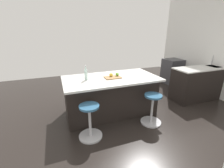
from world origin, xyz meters
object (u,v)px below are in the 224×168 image
at_px(apple_yellow, 111,75).
at_px(water_bottle, 86,74).
at_px(cutting_board, 113,77).
at_px(kitchen_island, 111,95).
at_px(oven_range, 172,71).
at_px(stool_middle, 90,122).
at_px(stool_by_window, 152,110).
at_px(apple_green, 117,74).

relative_size(apple_yellow, water_bottle, 0.26).
bearing_deg(cutting_board, kitchen_island, -69.19).
distance_m(oven_range, stool_middle, 4.12).
bearing_deg(kitchen_island, stool_by_window, 132.44).
relative_size(oven_range, stool_middle, 1.36).
bearing_deg(water_bottle, kitchen_island, -178.29).
height_order(kitchen_island, water_bottle, water_bottle).
distance_m(stool_middle, apple_green, 1.25).
relative_size(apple_green, water_bottle, 0.24).
bearing_deg(apple_yellow, stool_by_window, 132.96).
height_order(stool_middle, apple_green, apple_green).
distance_m(apple_yellow, water_bottle, 0.57).
bearing_deg(apple_yellow, kitchen_island, -71.91).
bearing_deg(cutting_board, apple_yellow, -68.16).
distance_m(kitchen_island, cutting_board, 0.46).
relative_size(oven_range, stool_by_window, 1.36).
bearing_deg(kitchen_island, apple_green, 169.50).
relative_size(kitchen_island, water_bottle, 6.73).
bearing_deg(apple_green, apple_yellow, -3.02).
bearing_deg(oven_range, water_bottle, 20.72).
relative_size(cutting_board, water_bottle, 1.15).
bearing_deg(stool_middle, apple_yellow, -133.54).
bearing_deg(apple_yellow, oven_range, -155.65).
height_order(kitchen_island, stool_by_window, kitchen_island).
height_order(oven_range, cutting_board, cutting_board).
xyz_separation_m(stool_middle, water_bottle, (-0.11, -0.71, 0.71)).
bearing_deg(oven_range, apple_green, 25.59).
distance_m(oven_range, stool_by_window, 3.04).
bearing_deg(cutting_board, oven_range, -154.64).
xyz_separation_m(kitchen_island, cutting_board, (-0.03, 0.07, 0.45)).
distance_m(kitchen_island, stool_by_window, 1.00).
bearing_deg(cutting_board, stool_middle, 43.37).
bearing_deg(oven_range, cutting_board, 25.36).
height_order(oven_range, apple_green, apple_green).
relative_size(kitchen_island, apple_yellow, 26.26).
height_order(apple_green, apple_yellow, apple_yellow).
distance_m(oven_range, water_bottle, 3.76).
distance_m(stool_by_window, water_bottle, 1.58).
height_order(stool_middle, water_bottle, water_bottle).
xyz_separation_m(kitchen_island, apple_yellow, (-0.01, 0.02, 0.50)).
height_order(stool_by_window, water_bottle, water_bottle).
relative_size(cutting_board, apple_yellow, 4.49).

